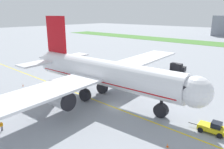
{
  "coord_description": "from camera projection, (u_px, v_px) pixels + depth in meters",
  "views": [
    {
      "loc": [
        28.67,
        -32.32,
        19.76
      ],
      "look_at": [
        -8.05,
        8.03,
        4.16
      ],
      "focal_mm": 34.33,
      "sensor_mm": 36.0,
      "label": 1
    }
  ],
  "objects": [
    {
      "name": "apron_taxi_line",
      "position": [
        114.0,
        107.0,
        46.8
      ],
      "size": [
        280.0,
        0.36,
        0.01
      ],
      "primitive_type": "cube",
      "color": "yellow",
      "rests_on": "ground"
    },
    {
      "name": "airliner_foreground",
      "position": [
        102.0,
        73.0,
        49.56
      ],
      "size": [
        48.91,
        75.62,
        19.18
      ],
      "color": "white",
      "rests_on": "ground"
    },
    {
      "name": "ground_crew_wingwalker_port",
      "position": [
        1.0,
        125.0,
        37.17
      ],
      "size": [
        0.31,
        0.6,
        1.73
      ],
      "color": "black",
      "rests_on": "ground"
    },
    {
      "name": "service_truck_baggage_loader",
      "position": [
        178.0,
        67.0,
        74.6
      ],
      "size": [
        5.27,
        2.91,
        3.02
      ],
      "color": "black",
      "rests_on": "ground"
    },
    {
      "name": "ground_plane",
      "position": [
        115.0,
        107.0,
        46.97
      ],
      "size": [
        600.0,
        600.0,
        0.0
      ],
      "primitive_type": "plane",
      "color": "#9399A0",
      "rests_on": "ground"
    },
    {
      "name": "traffic_cone_port_wing",
      "position": [
        13.0,
        98.0,
        50.95
      ],
      "size": [
        0.36,
        0.36,
        0.58
      ],
      "color": "#F2590C",
      "rests_on": "ground"
    },
    {
      "name": "traffic_cone_starboard_wing",
      "position": [
        168.0,
        145.0,
        32.82
      ],
      "size": [
        0.36,
        0.36,
        0.58
      ],
      "color": "#F2590C",
      "rests_on": "ground"
    },
    {
      "name": "traffic_cone_near_nose",
      "position": [
        23.0,
        85.0,
        60.4
      ],
      "size": [
        0.36,
        0.36,
        0.58
      ],
      "color": "#F2590C",
      "rests_on": "ground"
    },
    {
      "name": "ground_crew_marshaller_front",
      "position": [
        70.0,
        98.0,
        49.52
      ],
      "size": [
        0.51,
        0.42,
        1.65
      ],
      "color": "black",
      "rests_on": "ground"
    },
    {
      "name": "pushback_tug",
      "position": [
        213.0,
        128.0,
        36.6
      ],
      "size": [
        6.25,
        2.94,
        2.1
      ],
      "color": "yellow",
      "rests_on": "ground"
    }
  ]
}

